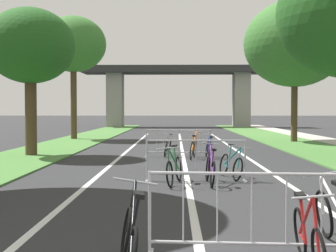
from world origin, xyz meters
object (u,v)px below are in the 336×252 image
Objects in this scene: bicycle_white_3 at (336,220)px; bicycle_black_6 at (129,239)px; bicycle_purple_2 at (210,170)px; bicycle_silver_4 at (168,147)px; bicycle_blue_5 at (209,149)px; tree_left_oak_mid at (30,47)px; bicycle_green_0 at (174,169)px; tree_left_pine_far at (73,45)px; bicycle_red_8 at (308,239)px; bicycle_orange_7 at (193,148)px; tree_right_maple_mid at (295,44)px; crowd_barrier_nearest at (252,215)px; crowd_barrier_third at (178,143)px; bicycle_teal_1 at (231,165)px; crowd_barrier_second at (196,161)px.

bicycle_white_3 is 2.73m from bicycle_black_6.
bicycle_purple_2 is 1.00× the size of bicycle_silver_4.
bicycle_silver_4 is 1.03× the size of bicycle_blue_5.
bicycle_white_3 is at bearing -86.96° from bicycle_blue_5.
bicycle_white_3 is 1.01× the size of bicycle_blue_5.
tree_left_oak_mid is 3.54× the size of bicycle_green_0.
tree_left_pine_far reaches higher than bicycle_black_6.
bicycle_red_8 is (7.71, -22.75, -5.44)m from tree_left_pine_far.
bicycle_blue_5 is 0.59m from bicycle_orange_7.
tree_right_maple_mid is 4.63× the size of bicycle_purple_2.
bicycle_green_0 and bicycle_white_3 have the same top height.
crowd_barrier_nearest reaches higher than bicycle_orange_7.
crowd_barrier_third is at bearing 94.80° from bicycle_purple_2.
crowd_barrier_third is at bearing -89.33° from bicycle_teal_1.
bicycle_silver_4 is at bearing -86.88° from bicycle_teal_1.
bicycle_white_3 is at bearing 18.31° from crowd_barrier_nearest.
tree_right_maple_mid is at bearing 32.50° from tree_left_oak_mid.
bicycle_green_0 is at bearing 99.73° from crowd_barrier_nearest.
tree_left_pine_far is at bearing 132.11° from bicycle_orange_7.
tree_right_maple_mid is at bearing -126.77° from bicycle_silver_4.
tree_left_oak_mid is 2.27× the size of crowd_barrier_second.
crowd_barrier_nearest is at bearing 111.62° from bicycle_green_0.
crowd_barrier_nearest is 11.57m from bicycle_blue_5.
tree_left_oak_mid reaches higher than bicycle_black_6.
bicycle_purple_2 is at bearing 90.76° from crowd_barrier_nearest.
bicycle_purple_2 is (6.50, -6.71, -3.90)m from tree_left_oak_mid.
bicycle_black_6 is at bearing -75.93° from tree_left_pine_far.
bicycle_silver_4 is at bearing 97.60° from bicycle_purple_2.
bicycle_green_0 is at bearing -69.72° from tree_left_pine_far.
bicycle_purple_2 is at bearing -83.56° from crowd_barrier_third.
bicycle_blue_5 is at bearing 82.57° from crowd_barrier_second.
bicycle_green_0 is at bearing 112.22° from bicycle_white_3.
bicycle_red_8 is (0.56, -0.43, -0.16)m from crowd_barrier_nearest.
bicycle_green_0 is at bearing -141.52° from crowd_barrier_second.
crowd_barrier_nearest is at bearing -90.88° from bicycle_purple_2.
bicycle_silver_4 is (-0.81, 6.52, -0.18)m from crowd_barrier_second.
bicycle_teal_1 is (1.49, 0.96, -0.01)m from bicycle_green_0.
bicycle_silver_4 is (-1.21, 12.49, -0.18)m from crowd_barrier_nearest.
bicycle_green_0 is 0.95× the size of bicycle_purple_2.
crowd_barrier_second reaches higher than bicycle_orange_7.
bicycle_green_0 is (-0.95, 5.54, -0.16)m from crowd_barrier_nearest.
tree_left_pine_far is at bearing 121.48° from crowd_barrier_third.
bicycle_teal_1 is 5.08m from bicycle_blue_5.
bicycle_green_0 is at bearing 76.67° from bicycle_black_6.
tree_left_pine_far is (-0.58, 10.10, 1.54)m from tree_left_oak_mid.
bicycle_black_6 reaches higher than bicycle_green_0.
crowd_barrier_second is 1.56× the size of bicycle_green_0.
tree_left_oak_mid is at bearing 173.45° from bicycle_blue_5.
tree_left_oak_mid is 3.38× the size of bicycle_purple_2.
crowd_barrier_second is at bearing 123.27° from bicycle_purple_2.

